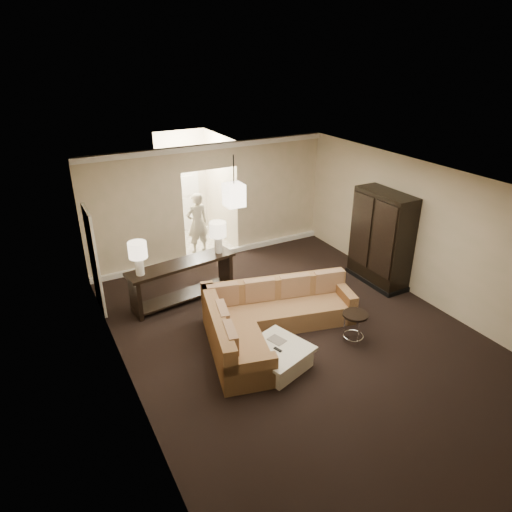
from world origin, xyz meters
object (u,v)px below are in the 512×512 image
coffee_table (277,357)px  sectional_sofa (267,319)px  armoire (381,240)px  drink_table (355,321)px  console_table (183,278)px  person (197,220)px

coffee_table → sectional_sofa: bearing=71.3°
sectional_sofa → armoire: bearing=25.2°
armoire → drink_table: size_ratio=3.66×
coffee_table → armoire: size_ratio=0.57×
sectional_sofa → console_table: 2.09m
coffee_table → console_table: bearing=102.6°
drink_table → person: size_ratio=0.32×
drink_table → sectional_sofa: bearing=145.2°
console_table → coffee_table: bearing=-85.3°
sectional_sofa → person: person is taller
armoire → drink_table: armoire is taller
person → sectional_sofa: bearing=79.4°
console_table → armoire: (4.09, -1.22, 0.47)m
armoire → sectional_sofa: bearing=-168.3°
coffee_table → drink_table: drink_table is taller
person → drink_table: bearing=94.9°
drink_table → person: 5.02m
sectional_sofa → drink_table: size_ratio=5.72×
console_table → person: bearing=53.3°
sectional_sofa → person: (0.27, 4.01, 0.53)m
armoire → drink_table: (-1.91, -1.54, -0.59)m
coffee_table → person: person is taller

